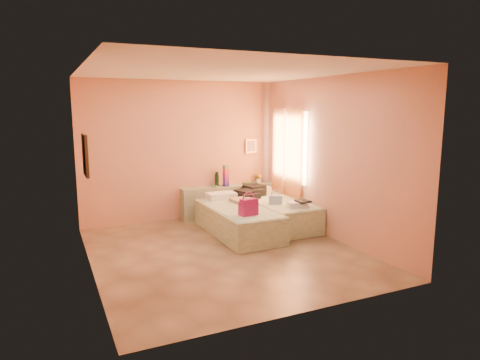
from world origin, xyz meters
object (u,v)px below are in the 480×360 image
at_px(blue_handbag, 275,200).
at_px(towel_stack, 299,204).
at_px(headboard_ledge, 229,201).
at_px(bed_left, 238,221).
at_px(green_book, 248,184).
at_px(flower_vase, 258,177).
at_px(bed_right, 275,213).
at_px(water_bottle, 217,179).
at_px(magenta_handbag, 248,207).

distance_m(blue_handbag, towel_stack, 0.48).
height_order(headboard_ledge, bed_left, headboard_ledge).
xyz_separation_m(headboard_ledge, green_book, (0.42, -0.07, 0.34)).
bearing_deg(flower_vase, bed_right, -100.03).
bearing_deg(water_bottle, bed_right, -56.05).
bearing_deg(headboard_ledge, water_bottle, 162.25).
distance_m(bed_right, green_book, 1.07).
bearing_deg(bed_left, magenta_handbag, -97.72).
bearing_deg(headboard_ledge, flower_vase, 2.37).
distance_m(bed_left, bed_right, 0.94).
relative_size(headboard_ledge, magenta_handbag, 6.82).
xyz_separation_m(headboard_ledge, magenta_handbag, (-0.45, -1.89, 0.32)).
bearing_deg(headboard_ledge, green_book, -9.78).
bearing_deg(bed_left, headboard_ledge, 73.69).
xyz_separation_m(flower_vase, blue_handbag, (-0.34, -1.37, -0.19)).
height_order(green_book, towel_stack, green_book).
bearing_deg(magenta_handbag, green_book, 57.01).
xyz_separation_m(bed_left, flower_vase, (1.09, 1.34, 0.52)).
bearing_deg(towel_stack, flower_vase, 86.99).
xyz_separation_m(green_book, magenta_handbag, (-0.87, -1.82, -0.03)).
distance_m(headboard_ledge, water_bottle, 0.52).
xyz_separation_m(flower_vase, towel_stack, (-0.09, -1.78, -0.22)).
distance_m(bed_right, flower_vase, 1.21).
xyz_separation_m(magenta_handbag, towel_stack, (1.07, 0.14, -0.09)).
height_order(bed_left, water_bottle, water_bottle).
bearing_deg(towel_stack, green_book, 97.05).
relative_size(water_bottle, green_book, 1.38).
distance_m(bed_left, flower_vase, 1.80).
xyz_separation_m(bed_right, water_bottle, (-0.76, 1.12, 0.54)).
height_order(water_bottle, magenta_handbag, water_bottle).
bearing_deg(blue_handbag, water_bottle, 136.57).
relative_size(green_book, magenta_handbag, 0.67).
height_order(headboard_ledge, bed_right, headboard_ledge).
bearing_deg(towel_stack, water_bottle, 115.14).
height_order(headboard_ledge, magenta_handbag, magenta_handbag).
relative_size(bed_left, blue_handbag, 8.18).
xyz_separation_m(bed_left, green_book, (0.79, 1.23, 0.42)).
height_order(bed_right, green_book, green_book).
bearing_deg(flower_vase, magenta_handbag, -121.31).
distance_m(water_bottle, towel_stack, 2.03).
relative_size(water_bottle, flower_vase, 1.14).
xyz_separation_m(green_book, towel_stack, (0.21, -1.68, -0.12)).
relative_size(headboard_ledge, green_book, 10.23).
bearing_deg(water_bottle, magenta_handbag, -96.37).
relative_size(headboard_ledge, flower_vase, 8.44).
bearing_deg(green_book, bed_right, -68.34).
xyz_separation_m(water_bottle, flower_vase, (0.95, -0.04, -0.02)).
height_order(headboard_ledge, flower_vase, flower_vase).
xyz_separation_m(blue_handbag, towel_stack, (0.25, -0.41, -0.03)).
height_order(flower_vase, blue_handbag, flower_vase).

